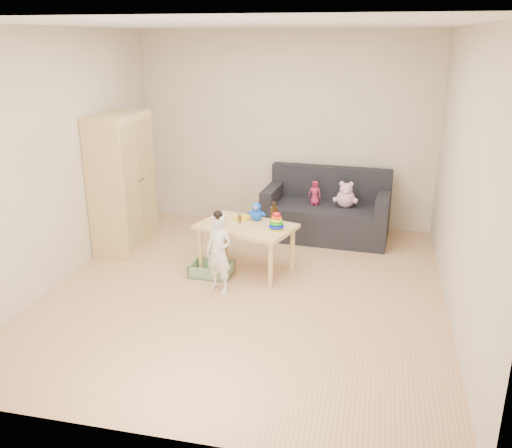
% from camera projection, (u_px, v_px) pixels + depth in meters
% --- Properties ---
extents(room, '(4.50, 4.50, 4.50)m').
position_uv_depth(room, '(245.00, 168.00, 5.20)').
color(room, tan).
rests_on(room, ground).
extents(wardrobe, '(0.46, 0.92, 1.65)m').
position_uv_depth(wardrobe, '(122.00, 182.00, 6.56)').
color(wardrobe, '#D9B377').
rests_on(wardrobe, ground).
extents(sofa, '(1.63, 0.89, 0.45)m').
position_uv_depth(sofa, '(326.00, 221.00, 7.05)').
color(sofa, black).
rests_on(sofa, ground).
extents(play_table, '(1.16, 0.91, 0.54)m').
position_uv_depth(play_table, '(246.00, 248.00, 6.04)').
color(play_table, '#E6C87E').
rests_on(play_table, ground).
extents(storage_bin, '(0.46, 0.35, 0.13)m').
position_uv_depth(storage_bin, '(212.00, 269.00, 5.98)').
color(storage_bin, gray).
rests_on(storage_bin, ground).
extents(toddler, '(0.36, 0.30, 0.82)m').
position_uv_depth(toddler, '(219.00, 254.00, 5.50)').
color(toddler, white).
rests_on(toddler, ground).
extents(pink_bear, '(0.30, 0.28, 0.28)m').
position_uv_depth(pink_bear, '(346.00, 196.00, 6.84)').
color(pink_bear, '#E0A5BE').
rests_on(pink_bear, sofa).
extents(doll, '(0.17, 0.13, 0.31)m').
position_uv_depth(doll, '(315.00, 193.00, 6.93)').
color(doll, '#B52248').
rests_on(doll, sofa).
extents(ring_stacker, '(0.16, 0.16, 0.19)m').
position_uv_depth(ring_stacker, '(276.00, 223.00, 5.79)').
color(ring_stacker, '#CDE60C').
rests_on(ring_stacker, play_table).
extents(brown_bottle, '(0.09, 0.09, 0.25)m').
position_uv_depth(brown_bottle, '(274.00, 215.00, 5.95)').
color(brown_bottle, black).
rests_on(brown_bottle, play_table).
extents(blue_plush, '(0.22, 0.22, 0.21)m').
position_uv_depth(blue_plush, '(257.00, 211.00, 6.07)').
color(blue_plush, blue).
rests_on(blue_plush, play_table).
extents(wooden_figure, '(0.06, 0.05, 0.11)m').
position_uv_depth(wooden_figure, '(240.00, 218.00, 5.98)').
color(wooden_figure, brown).
rests_on(wooden_figure, play_table).
extents(yellow_book, '(0.20, 0.20, 0.01)m').
position_uv_depth(yellow_book, '(242.00, 218.00, 6.16)').
color(yellow_book, yellow).
rests_on(yellow_book, play_table).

